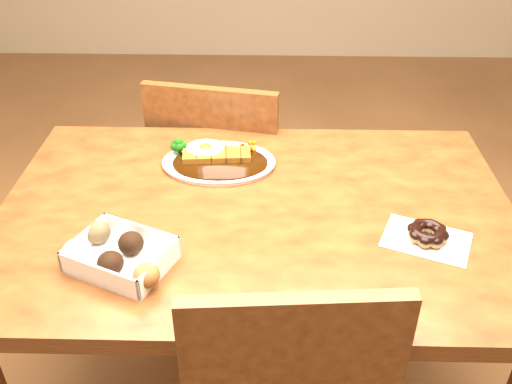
{
  "coord_description": "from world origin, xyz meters",
  "views": [
    {
      "loc": [
        0.03,
        -1.07,
        1.52
      ],
      "look_at": [
        -0.0,
        -0.02,
        0.81
      ],
      "focal_mm": 40.0,
      "sensor_mm": 36.0,
      "label": 1
    }
  ],
  "objects_px": {
    "katsu_curry_plate": "(217,160)",
    "donut_box": "(118,254)",
    "pon_de_ring": "(428,234)",
    "table": "(256,242)",
    "chair_far": "(224,181)"
  },
  "relations": [
    {
      "from": "katsu_curry_plate",
      "to": "pon_de_ring",
      "type": "bearing_deg",
      "value": -32.46
    },
    {
      "from": "table",
      "to": "donut_box",
      "type": "distance_m",
      "value": 0.36
    },
    {
      "from": "donut_box",
      "to": "pon_de_ring",
      "type": "relative_size",
      "value": 1.1
    },
    {
      "from": "katsu_curry_plate",
      "to": "table",
      "type": "bearing_deg",
      "value": -61.29
    },
    {
      "from": "katsu_curry_plate",
      "to": "donut_box",
      "type": "distance_m",
      "value": 0.43
    },
    {
      "from": "katsu_curry_plate",
      "to": "donut_box",
      "type": "height_order",
      "value": "katsu_curry_plate"
    },
    {
      "from": "chair_far",
      "to": "katsu_curry_plate",
      "type": "xyz_separation_m",
      "value": [
        0.01,
        -0.34,
        0.29
      ]
    },
    {
      "from": "table",
      "to": "pon_de_ring",
      "type": "distance_m",
      "value": 0.4
    },
    {
      "from": "chair_far",
      "to": "donut_box",
      "type": "distance_m",
      "value": 0.81
    },
    {
      "from": "table",
      "to": "pon_de_ring",
      "type": "height_order",
      "value": "pon_de_ring"
    },
    {
      "from": "chair_far",
      "to": "katsu_curry_plate",
      "type": "relative_size",
      "value": 3.01
    },
    {
      "from": "chair_far",
      "to": "katsu_curry_plate",
      "type": "height_order",
      "value": "chair_far"
    },
    {
      "from": "table",
      "to": "donut_box",
      "type": "height_order",
      "value": "donut_box"
    },
    {
      "from": "donut_box",
      "to": "pon_de_ring",
      "type": "xyz_separation_m",
      "value": [
        0.64,
        0.09,
        -0.01
      ]
    },
    {
      "from": "donut_box",
      "to": "katsu_curry_plate",
      "type": "bearing_deg",
      "value": 67.31
    }
  ]
}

